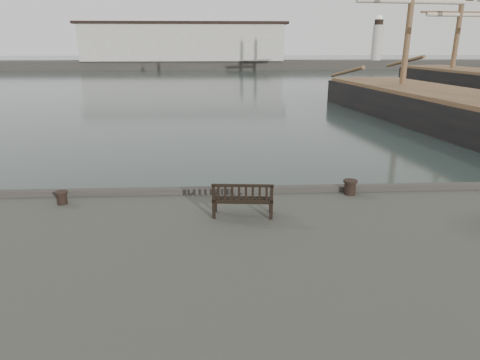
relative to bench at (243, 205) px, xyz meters
name	(u,v)px	position (x,y,z in m)	size (l,w,h in m)	color
ground	(222,234)	(-0.59, 2.11, -1.87)	(400.00, 400.00, 0.00)	black
breakwater	(198,50)	(-5.14, 94.11, 2.43)	(140.00, 9.50, 12.20)	#383530
bench	(243,205)	(0.00, 0.00, 0.00)	(1.73, 0.72, 0.97)	black
bollard_left	(62,198)	(-5.40, 1.21, -0.11)	(0.38, 0.38, 0.39)	black
bollard_right	(350,187)	(3.53, 1.61, -0.07)	(0.45, 0.45, 0.47)	black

